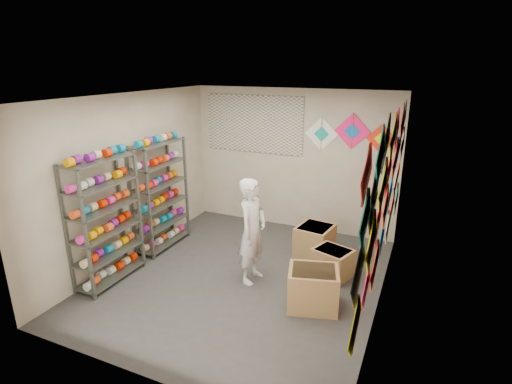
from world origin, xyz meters
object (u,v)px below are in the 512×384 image
at_px(shelf_rack_front, 105,221).
at_px(carton_a, 313,288).
at_px(carton_b, 332,263).
at_px(shelf_rack_back, 160,195).
at_px(shopkeeper, 252,231).
at_px(carton_c, 315,241).

distance_m(shelf_rack_front, carton_a, 3.10).
height_order(shelf_rack_front, carton_b, shelf_rack_front).
xyz_separation_m(shelf_rack_front, carton_a, (2.98, 0.55, -0.68)).
relative_size(shelf_rack_front, shelf_rack_back, 1.00).
distance_m(shelf_rack_back, shopkeeper, 2.00).
distance_m(shelf_rack_front, carton_b, 3.43).
relative_size(shelf_rack_back, carton_c, 3.16).
xyz_separation_m(carton_a, carton_b, (0.05, 0.90, -0.05)).
bearing_deg(carton_c, shelf_rack_back, -156.09).
xyz_separation_m(carton_b, carton_c, (-0.44, 0.57, 0.04)).
distance_m(carton_b, carton_c, 0.73).
distance_m(shelf_rack_front, shelf_rack_back, 1.30).
bearing_deg(shopkeeper, carton_a, -103.77).
relative_size(shopkeeper, carton_a, 2.43).
relative_size(shelf_rack_back, carton_a, 2.90).
bearing_deg(shelf_rack_front, carton_c, 38.15).
bearing_deg(shelf_rack_back, carton_c, 15.72).
distance_m(shopkeeper, carton_b, 1.35).
relative_size(shelf_rack_back, carton_b, 3.51).
xyz_separation_m(shelf_rack_back, carton_a, (2.98, -0.75, -0.68)).
bearing_deg(carton_c, shelf_rack_front, -133.67).
bearing_deg(carton_a, carton_c, 89.25).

